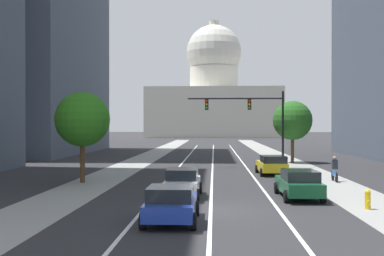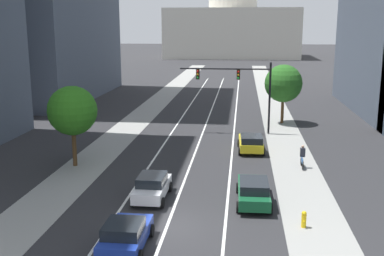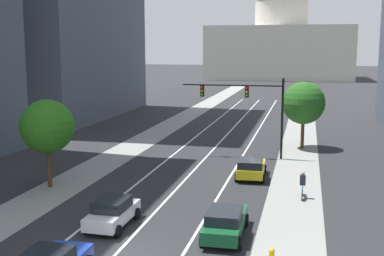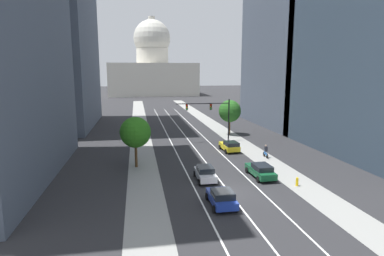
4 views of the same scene
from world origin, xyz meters
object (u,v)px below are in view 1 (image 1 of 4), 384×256
Objects in this scene: capitol_building at (214,97)px; fire_hydrant at (368,199)px; car_white at (182,182)px; car_yellow at (272,165)px; traffic_signal_mast at (253,113)px; car_blue at (171,204)px; cyclist at (335,169)px; car_green at (299,183)px; street_tree_near_right at (292,120)px; street_tree_near_left at (82,120)px.

capitol_building is 134.42m from fire_hydrant.
capitol_building is at bearing 0.23° from car_white.
car_yellow is 8.07m from traffic_signal_mast.
cyclist reaches higher than car_blue.
car_white is at bearing -90.67° from capitol_building.
car_blue is at bearing 136.01° from car_green.
traffic_signal_mast is at bearing -130.64° from street_tree_near_right.
street_tree_near_right reaches higher than car_blue.
street_tree_near_right is at bearing 1.46° from cyclist.
car_blue is at bearing 159.09° from car_yellow.
street_tree_near_right is (3.51, 12.06, 3.49)m from car_yellow.
car_white is at bearing 88.47° from car_green.
car_green is 4.07m from fire_hydrant.
car_blue is at bearing 145.80° from cyclist.
street_tree_near_right reaches higher than car_yellow.
traffic_signal_mast is at bearing 99.12° from fire_hydrant.
cyclist reaches higher than car_white.
car_yellow is at bearing -1.08° from car_green.
car_blue is (-1.52, -137.06, -12.04)m from capitol_building.
cyclist is 0.28× the size of street_tree_near_left.
street_tree_near_left is at bearing 149.24° from fire_hydrant.
street_tree_near_right reaches higher than car_white.
capitol_building is 9.80× the size of car_yellow.
car_blue is 31.92m from street_tree_near_right.
car_yellow is 0.71× the size of street_tree_near_left.
car_yellow reaches higher than car_green.
capitol_building is 123.84m from cyclist.
cyclist is at bearing -34.76° from car_blue.
cyclist is at bearing -51.78° from car_white.
car_yellow is 0.68× the size of street_tree_near_right.
traffic_signal_mast is (3.64, -112.00, -7.89)m from capitol_building.
car_blue is 9.29m from fire_hydrant.
car_white is 0.47× the size of traffic_signal_mast.
street_tree_near_right is (4.44, 5.17, -0.62)m from traffic_signal_mast.
car_white reaches higher than fire_hydrant.
cyclist is (9.82, 14.08, 0.09)m from car_blue.
fire_hydrant is at bearing -172.58° from car_yellow.
car_blue is 0.67× the size of street_tree_near_left.
traffic_signal_mast reaches higher than street_tree_near_right.
street_tree_near_right is at bearing -85.67° from capitol_building.
traffic_signal_mast is (5.16, 25.06, 4.15)m from car_blue.
street_tree_near_right is (3.51, 23.69, 3.51)m from car_green.
fire_hydrant is (3.48, -21.67, -4.44)m from traffic_signal_mast.
car_white is 4.50× the size of fire_hydrant.
cyclist is at bearing -140.06° from car_yellow.
street_tree_near_left is (-7.08, 6.16, 3.40)m from car_white.
capitol_building is 10.20× the size of car_white.
capitol_building reaches higher than car_yellow.
car_green is at bearing -42.81° from car_blue.
street_tree_near_left is (-13.17, -5.42, 3.40)m from car_yellow.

